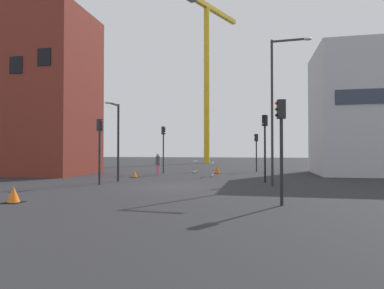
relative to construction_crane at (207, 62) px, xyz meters
name	(u,v)px	position (x,y,z in m)	size (l,w,h in m)	color
ground	(172,187)	(3.15, -33.70, -16.40)	(160.00, 160.00, 0.00)	#28282B
brick_building	(43,94)	(-10.00, -26.89, -9.57)	(7.98, 6.35, 13.65)	maroon
office_block	(379,111)	(17.84, -21.80, -11.11)	(10.16, 7.44, 10.56)	#B7B7BC
construction_crane	(207,62)	(0.00, 0.00, 0.00)	(7.00, 12.48, 26.05)	gold
streetlamp_tall	(277,99)	(8.95, -32.18, -11.46)	(2.25, 0.31, 8.38)	#2D2D30
streetlamp_short	(116,133)	(-1.06, -31.74, -13.28)	(0.44, 1.69, 5.06)	#232326
traffic_light_median	(163,142)	(-0.31, -23.63, -13.62)	(0.38, 0.36, 4.15)	#2D2D30
traffic_light_island	(265,137)	(8.33, -30.27, -13.55)	(0.36, 0.38, 4.26)	black
traffic_light_near	(256,146)	(7.77, -19.81, -13.95)	(0.39, 0.32, 3.61)	#232326
traffic_light_corner	(281,134)	(8.70, -38.91, -13.79)	(0.39, 0.29, 3.87)	#232326
traffic_light_far	(100,140)	(-1.29, -33.54, -13.79)	(0.39, 0.34, 3.88)	#232326
pedestrian_walking	(158,163)	(-0.07, -26.06, -15.36)	(0.34, 0.34, 1.78)	#D14C8C
safety_barrier_front	(213,169)	(4.44, -26.16, -15.83)	(0.18, 2.21, 1.08)	#9EA0A5
safety_barrier_mid_span	(195,166)	(2.26, -22.13, -15.83)	(0.12, 2.58, 1.08)	gray
traffic_cone_orange	(135,174)	(-1.17, -28.29, -16.14)	(0.55, 0.55, 0.55)	black
traffic_cone_by_barrier	(14,195)	(-1.33, -40.31, -16.11)	(0.62, 0.62, 0.63)	black
traffic_cone_on_verge	(217,170)	(4.41, -23.02, -16.07)	(0.69, 0.69, 0.70)	black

